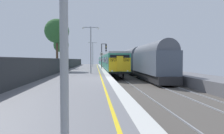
% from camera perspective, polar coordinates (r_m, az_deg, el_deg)
% --- Properties ---
extents(ground, '(17.40, 110.00, 1.21)m').
position_cam_1_polar(ground, '(17.50, 6.93, -5.29)').
color(ground, slate).
extents(commuter_train_at_platform, '(2.83, 64.33, 3.81)m').
position_cam_1_polar(commuter_train_at_platform, '(56.29, -1.76, 1.75)').
color(commuter_train_at_platform, '#2D846B').
rests_on(commuter_train_at_platform, ground).
extents(freight_train_adjacent_track, '(2.60, 25.62, 4.64)m').
position_cam_1_polar(freight_train_adjacent_track, '(31.65, 7.97, 1.91)').
color(freight_train_adjacent_track, '#232326').
rests_on(freight_train_adjacent_track, ground).
extents(signal_gantry, '(1.10, 0.24, 4.68)m').
position_cam_1_polar(signal_gantry, '(38.56, -2.53, 4.05)').
color(signal_gantry, '#47474C').
rests_on(signal_gantry, ground).
extents(speed_limit_sign, '(0.59, 0.08, 2.91)m').
position_cam_1_polar(speed_limit_sign, '(35.31, -2.95, 2.45)').
color(speed_limit_sign, '#59595B').
rests_on(speed_limit_sign, ground).
extents(platform_lamp_mid, '(2.00, 0.20, 5.55)m').
position_cam_1_polar(platform_lamp_mid, '(24.22, -6.02, 5.99)').
color(platform_lamp_mid, '#93999E').
rests_on(platform_lamp_mid, ground).
extents(platform_lamp_far, '(2.00, 0.20, 5.50)m').
position_cam_1_polar(platform_lamp_far, '(45.02, -5.46, 4.17)').
color(platform_lamp_far, '#93999E').
rests_on(platform_lamp_far, ground).
extents(platform_back_fence, '(0.07, 99.00, 1.78)m').
position_cam_1_polar(platform_back_fence, '(17.60, -19.79, -0.33)').
color(platform_back_fence, '#282B2D').
rests_on(platform_back_fence, ground).
extents(background_tree_left, '(3.57, 3.57, 7.63)m').
position_cam_1_polar(background_tree_left, '(31.15, -15.30, 9.60)').
color(background_tree_left, '#473323').
rests_on(background_tree_left, ground).
extents(background_tree_centre, '(2.85, 2.85, 5.88)m').
position_cam_1_polar(background_tree_centre, '(39.69, -14.31, 5.94)').
color(background_tree_centre, '#473323').
rests_on(background_tree_centre, ground).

